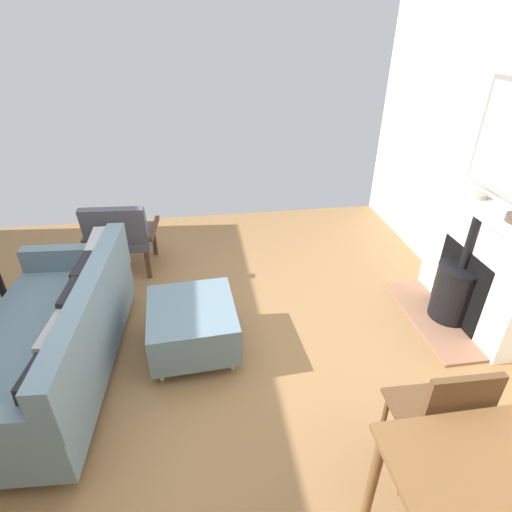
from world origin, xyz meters
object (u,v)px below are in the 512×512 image
fireplace (472,273)px  sofa (55,338)px  dining_chair_near_fireplace (441,418)px  ottoman (193,324)px  armchair_accent (121,234)px  mantel_bowl_near (479,195)px

fireplace → sofa: fireplace is taller
sofa → dining_chair_near_fireplace: size_ratio=2.07×
sofa → ottoman: (-0.96, -0.14, -0.11)m
fireplace → armchair_accent: 3.26m
sofa → armchair_accent: size_ratio=2.35×
sofa → ottoman: 0.98m
fireplace → mantel_bowl_near: 0.65m
ottoman → dining_chair_near_fireplace: bearing=135.0°
mantel_bowl_near → dining_chair_near_fireplace: bearing=55.1°
mantel_bowl_near → sofa: (3.35, 0.44, -0.71)m
sofa → armchair_accent: 1.45m
ottoman → armchair_accent: 1.46m
armchair_accent → dining_chair_near_fireplace: size_ratio=0.88×
fireplace → ottoman: size_ratio=1.68×
fireplace → dining_chair_near_fireplace: size_ratio=1.38×
mantel_bowl_near → ottoman: (2.39, 0.30, -0.81)m
armchair_accent → ottoman: bearing=118.2°
sofa → armchair_accent: (-0.28, -1.42, 0.08)m
armchair_accent → fireplace: bearing=158.2°
armchair_accent → mantel_bowl_near: bearing=162.4°
sofa → armchair_accent: bearing=-101.1°
fireplace → sofa: size_ratio=0.67×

